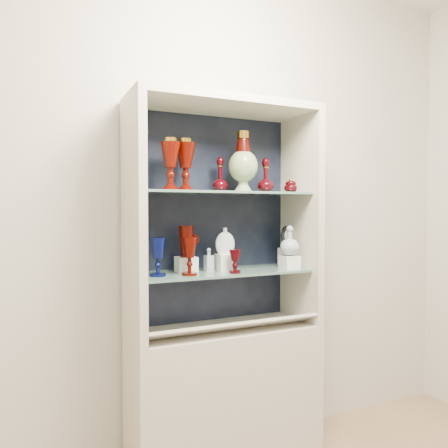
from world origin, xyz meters
name	(u,v)px	position (x,y,z in m)	size (l,w,h in m)	color
wall_back	(208,205)	(0.00, 1.75, 1.40)	(3.50, 0.02, 2.80)	beige
cabinet_base	(224,397)	(0.00, 1.53, 0.38)	(1.00, 0.40, 0.75)	beige
cabinet_back_panel	(210,219)	(0.00, 1.72, 1.32)	(0.98, 0.02, 1.15)	black
cabinet_side_left	(133,220)	(-0.48, 1.53, 1.32)	(0.04, 0.40, 1.15)	beige
cabinet_side_right	(300,218)	(0.48, 1.53, 1.32)	(0.04, 0.40, 1.15)	beige
cabinet_top_cap	(224,105)	(0.00, 1.53, 1.92)	(1.00, 0.40, 0.04)	beige
shelf_lower	(222,272)	(0.00, 1.55, 1.04)	(0.92, 0.34, 0.01)	slate
shelf_upper	(222,193)	(0.00, 1.55, 1.46)	(0.92, 0.34, 0.01)	slate
label_ledge	(233,327)	(0.00, 1.42, 0.78)	(0.92, 0.18, 0.01)	beige
label_card_0	(277,319)	(0.26, 1.42, 0.80)	(0.10, 0.07, 0.00)	white
label_card_1	(191,329)	(-0.23, 1.42, 0.80)	(0.10, 0.07, 0.00)	white
label_card_2	(238,323)	(0.03, 1.42, 0.80)	(0.10, 0.07, 0.00)	white
label_card_3	(204,328)	(-0.16, 1.42, 0.80)	(0.10, 0.07, 0.00)	white
pedestal_lamp_left	(170,164)	(-0.29, 1.53, 1.60)	(0.10, 0.10, 0.26)	#490700
pedestal_lamp_right	(186,165)	(-0.20, 1.58, 1.61)	(0.10, 0.10, 0.27)	#490700
enamel_urn	(243,162)	(0.12, 1.54, 1.63)	(0.16, 0.16, 0.32)	#0B4B0F
ruby_decanter_a	(220,172)	(0.02, 1.62, 1.58)	(0.09, 0.09, 0.22)	#390207
ruby_decanter_b	(266,174)	(0.27, 1.57, 1.57)	(0.09, 0.09, 0.21)	#390207
lidded_bowl	(291,186)	(0.44, 1.57, 1.51)	(0.08, 0.08, 0.09)	#390207
cobalt_goblet	(158,257)	(-0.37, 1.51, 1.14)	(0.08, 0.08, 0.19)	#040B3F
ruby_goblet_tall	(190,256)	(-0.21, 1.48, 1.14)	(0.08, 0.08, 0.19)	#490700
ruby_goblet_small	(235,261)	(0.02, 1.44, 1.11)	(0.06, 0.06, 0.12)	#390207
riser_ruby_pitcher	(186,265)	(-0.19, 1.58, 1.09)	(0.10, 0.10, 0.08)	silver
ruby_pitcher	(186,241)	(-0.19, 1.58, 1.21)	(0.12, 0.08, 0.16)	#490700
clear_square_bottle	(209,260)	(-0.07, 1.57, 1.11)	(0.04, 0.04, 0.12)	#93A2AD
riser_flat_flask	(225,262)	(0.01, 1.54, 1.09)	(0.09, 0.09, 0.09)	silver
flat_flask	(225,240)	(0.01, 1.54, 1.21)	(0.10, 0.04, 0.14)	silver
riser_clear_round_decanter	(290,262)	(0.38, 1.48, 1.08)	(0.09, 0.09, 0.07)	silver
clear_round_decanter	(290,241)	(0.38, 1.48, 1.20)	(0.11, 0.11, 0.16)	#93A2AD
riser_cameo_medallion	(287,257)	(0.44, 1.60, 1.10)	(0.08, 0.08, 0.10)	silver
cameo_medallion	(287,236)	(0.44, 1.60, 1.22)	(0.12, 0.04, 0.14)	black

